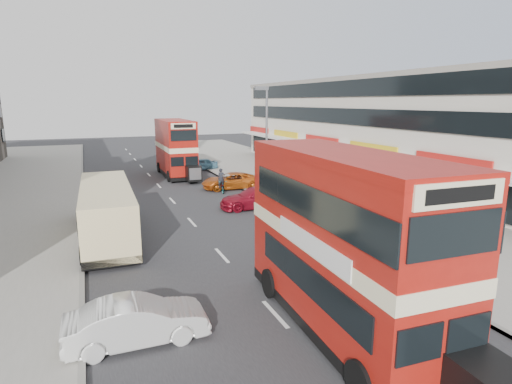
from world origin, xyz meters
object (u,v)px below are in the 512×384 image
street_lamp (266,134)px  car_left_front (137,321)px  coach (107,210)px  car_right_a (256,198)px  cyclist (221,185)px  bus_second (176,148)px  car_right_b (231,181)px  pedestrian_near (306,189)px  car_right_c (200,164)px  bus_main (344,242)px

street_lamp → car_left_front: street_lamp is taller
coach → car_right_a: size_ratio=2.01×
coach → cyclist: size_ratio=5.15×
bus_second → car_right_b: size_ratio=1.98×
car_right_b → pedestrian_near: size_ratio=2.43×
bus_second → car_left_front: (-6.97, -28.43, -2.05)m
car_right_b → cyclist: (-1.14, -1.07, -0.03)m
street_lamp → coach: street_lamp is taller
bus_second → car_right_b: bearing=110.6°
bus_second → car_right_a: bearing=99.9°
coach → car_right_a: (9.63, 3.00, -0.82)m
coach → pedestrian_near: (13.15, 2.42, -0.40)m
bus_second → car_right_c: bearing=-140.8°
street_lamp → car_right_a: 4.92m
bus_main → car_right_c: bearing=-94.4°
coach → bus_second: bearing=68.9°
bus_main → cyclist: (2.62, 21.00, -2.24)m
street_lamp → car_right_a: size_ratio=1.66×
street_lamp → cyclist: (-2.32, 3.45, -4.15)m
street_lamp → bus_main: (-4.94, -17.56, -1.91)m
street_lamp → coach: (-11.29, -5.20, -3.25)m
bus_main → car_right_c: size_ratio=2.74×
bus_main → car_right_b: bearing=-97.3°
street_lamp → bus_main: bearing=-105.7°
bus_main → car_left_front: (-6.10, 1.56, -2.18)m
street_lamp → coach: bearing=-155.3°
car_right_a → cyclist: cyclist is taller
street_lamp → bus_second: size_ratio=0.86×
bus_second → car_right_c: size_ratio=2.59×
bus_main → pedestrian_near: bearing=-112.3°
car_right_c → car_left_front: bearing=-20.3°
car_right_b → cyclist: cyclist is taller
car_right_a → pedestrian_near: size_ratio=2.49×
car_right_b → pedestrian_near: bearing=27.7°
car_right_c → coach: bearing=-29.4°
car_right_b → coach: bearing=-41.1°
car_left_front → cyclist: cyclist is taller
car_right_a → pedestrian_near: bearing=83.4°
car_right_a → bus_second: bearing=-168.0°
bus_main → coach: bus_main is taller
coach → car_right_c: bearing=64.2°
car_left_front → car_right_c: bearing=-17.4°
car_right_b → car_right_c: size_ratio=1.31×
cyclist → coach: bearing=-132.9°
street_lamp → bus_second: street_lamp is taller
car_right_a → cyclist: 5.68m
car_right_a → car_right_c: size_ratio=1.34×
street_lamp → car_right_b: size_ratio=1.70×
bus_main → car_left_front: size_ratio=2.39×
car_left_front → car_right_b: car_left_front is taller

